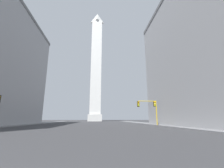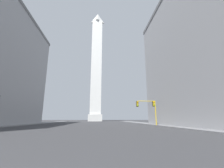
# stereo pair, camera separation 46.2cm
# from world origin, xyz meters

# --- Properties ---
(sidewalk_left) EXTENTS (5.00, 112.41, 0.15)m
(sidewalk_left) POSITION_xyz_m (-17.37, 33.72, 0.07)
(sidewalk_left) COLOR slate
(sidewalk_left) RESTS_ON ground_plane
(sidewalk_right) EXTENTS (5.00, 112.41, 0.15)m
(sidewalk_right) POSITION_xyz_m (17.37, 33.72, 0.07)
(sidewalk_right) COLOR slate
(sidewalk_right) RESTS_ON ground_plane
(obelisk) EXTENTS (8.44, 8.44, 75.88)m
(obelisk) POSITION_xyz_m (0.00, 93.68, 36.87)
(obelisk) COLOR silver
(obelisk) RESTS_ON ground_plane
(traffic_light_mid_right) EXTENTS (4.65, 0.50, 5.63)m
(traffic_light_mid_right) POSITION_xyz_m (13.61, 32.52, 4.28)
(traffic_light_mid_right) COLOR yellow
(traffic_light_mid_right) RESTS_ON ground_plane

